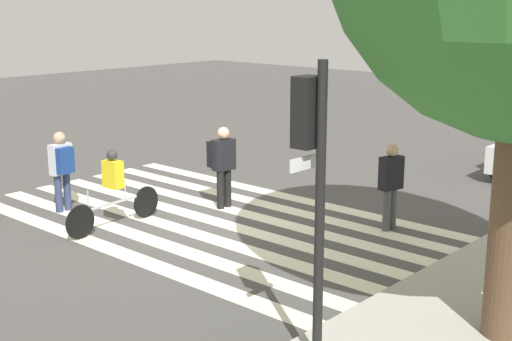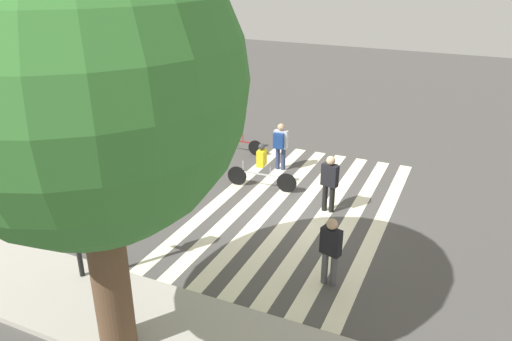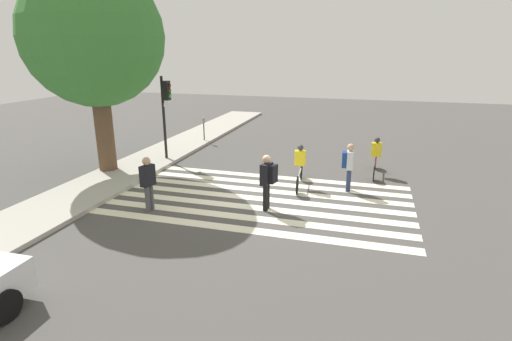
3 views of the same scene
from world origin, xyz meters
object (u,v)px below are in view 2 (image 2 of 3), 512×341
(street_tree, at_px, (83,86))
(pedestrian_adult_yellow_jacket, at_px, (330,179))
(cyclist_near_curb, at_px, (236,131))
(pedestrian_adult_blue_shirt, at_px, (280,143))
(pedestrian_adult_tall_backpack, at_px, (331,248))
(traffic_light, at_px, (71,178))
(cyclist_mid_street, at_px, (262,165))

(street_tree, relative_size, pedestrian_adult_yellow_jacket, 4.45)
(pedestrian_adult_yellow_jacket, bearing_deg, cyclist_near_curb, -21.77)
(pedestrian_adult_blue_shirt, bearing_deg, pedestrian_adult_tall_backpack, -62.49)
(traffic_light, xyz_separation_m, cyclist_mid_street, (-1.86, -6.42, -1.82))
(traffic_light, relative_size, pedestrian_adult_yellow_jacket, 2.11)
(pedestrian_adult_blue_shirt, height_order, pedestrian_adult_yellow_jacket, pedestrian_adult_yellow_jacket)
(cyclist_near_curb, bearing_deg, pedestrian_adult_blue_shirt, 159.24)
(pedestrian_adult_blue_shirt, distance_m, cyclist_mid_street, 1.77)
(street_tree, xyz_separation_m, pedestrian_adult_blue_shirt, (0.47, -9.78, -4.35))
(pedestrian_adult_tall_backpack, height_order, cyclist_near_curb, pedestrian_adult_tall_backpack)
(street_tree, xyz_separation_m, pedestrian_adult_tall_backpack, (-3.19, -3.83, -4.39))
(pedestrian_adult_blue_shirt, bearing_deg, traffic_light, -106.64)
(street_tree, xyz_separation_m, cyclist_mid_street, (0.44, -8.03, -4.52))
(traffic_light, height_order, pedestrian_adult_tall_backpack, traffic_light)
(traffic_light, height_order, street_tree, street_tree)
(cyclist_near_curb, bearing_deg, pedestrian_adult_tall_backpack, 132.76)
(street_tree, bearing_deg, pedestrian_adult_yellow_jacket, -105.60)
(pedestrian_adult_yellow_jacket, bearing_deg, street_tree, 86.97)
(pedestrian_adult_blue_shirt, height_order, cyclist_near_curb, pedestrian_adult_blue_shirt)
(pedestrian_adult_tall_backpack, xyz_separation_m, cyclist_mid_street, (3.63, -4.20, -0.13))
(street_tree, height_order, pedestrian_adult_blue_shirt, street_tree)
(traffic_light, bearing_deg, pedestrian_adult_yellow_jacket, -126.84)
(street_tree, relative_size, pedestrian_adult_blue_shirt, 4.59)
(traffic_light, xyz_separation_m, pedestrian_adult_tall_backpack, (-5.48, -2.22, -1.69))
(cyclist_mid_street, bearing_deg, pedestrian_adult_tall_backpack, 125.61)
(traffic_light, relative_size, pedestrian_adult_tall_backpack, 2.17)
(traffic_light, relative_size, pedestrian_adult_blue_shirt, 2.18)
(pedestrian_adult_tall_backpack, relative_size, cyclist_near_curb, 0.75)
(pedestrian_adult_yellow_jacket, height_order, cyclist_mid_street, pedestrian_adult_yellow_jacket)
(street_tree, distance_m, cyclist_mid_street, 9.22)
(street_tree, distance_m, pedestrian_adult_blue_shirt, 10.72)
(cyclist_near_curb, bearing_deg, traffic_light, 94.97)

